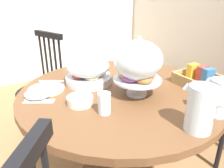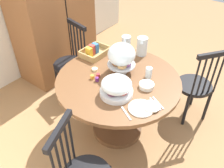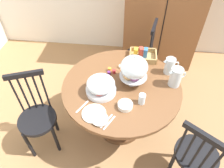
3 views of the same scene
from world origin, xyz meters
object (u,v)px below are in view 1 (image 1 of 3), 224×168
butter_dish (153,78)px  milk_pitcher (200,111)px  orange_juice_pitcher (219,99)px  china_plate_small (38,94)px  dining_table (120,118)px  cereal_bowl (80,100)px  drinking_glass (104,103)px  fruit_platter_covered (88,71)px  cereal_basket (201,80)px  pastry_stand_with_dome (138,63)px  windsor_chair_by_cabinet (42,91)px  china_plate_large (46,89)px

butter_dish → milk_pitcher: bearing=-21.0°
orange_juice_pitcher → china_plate_small: 0.96m
dining_table → milk_pitcher: size_ratio=5.91×
cereal_bowl → drinking_glass: (0.15, 0.07, 0.03)m
drinking_glass → fruit_platter_covered: bearing=166.5°
cereal_basket → pastry_stand_with_dome: bearing=-101.9°
cereal_bowl → drinking_glass: size_ratio=1.27×
windsor_chair_by_cabinet → cereal_basket: 1.37m
windsor_chair_by_cabinet → milk_pitcher: 1.49m
china_plate_small → butter_dish: 0.75m
fruit_platter_covered → butter_dish: bearing=67.0°
orange_juice_pitcher → fruit_platter_covered: bearing=-151.5°
dining_table → windsor_chair_by_cabinet: bearing=-160.4°
milk_pitcher → orange_juice_pitcher: bearing=102.5°
china_plate_large → cereal_bowl: (0.27, 0.11, 0.02)m
windsor_chair_by_cabinet → fruit_platter_covered: size_ratio=3.25×
windsor_chair_by_cabinet → butter_dish: bearing=35.0°
pastry_stand_with_dome → drinking_glass: bearing=-70.4°
dining_table → cereal_bowl: size_ratio=8.78×
fruit_platter_covered → cereal_basket: 0.73m
windsor_chair_by_cabinet → cereal_basket: windsor_chair_by_cabinet is taller
china_plate_small → cereal_bowl: bearing=39.7°
dining_table → cereal_bowl: bearing=-79.1°
china_plate_small → cereal_bowl: cereal_bowl is taller
pastry_stand_with_dome → china_plate_small: pastry_stand_with_dome is taller
cereal_bowl → butter_dish: 0.57m
pastry_stand_with_dome → cereal_bowl: 0.38m
milk_pitcher → butter_dish: bearing=159.0°
cereal_basket → china_plate_small: size_ratio=2.11×
milk_pitcher → china_plate_small: milk_pitcher is taller
milk_pitcher → china_plate_large: (-0.75, -0.46, -0.09)m
pastry_stand_with_dome → cereal_basket: pastry_stand_with_dome is taller
fruit_platter_covered → orange_juice_pitcher: 0.78m
windsor_chair_by_cabinet → china_plate_small: 0.79m
dining_table → cereal_basket: (0.20, 0.48, 0.25)m
cereal_basket → china_plate_small: 1.01m
pastry_stand_with_dome → china_plate_large: (-0.33, -0.44, -0.19)m
cereal_bowl → cereal_basket: bearing=79.1°
milk_pitcher → cereal_bowl: size_ratio=1.49×
pastry_stand_with_dome → orange_juice_pitcher: (0.38, 0.21, -0.11)m
dining_table → orange_juice_pitcher: (0.49, 0.25, 0.29)m
cereal_bowl → butter_dish: bearing=98.1°
dining_table → orange_juice_pitcher: 0.62m
windsor_chair_by_cabinet → butter_dish: (0.84, 0.59, 0.30)m
windsor_chair_by_cabinet → china_plate_small: size_ratio=6.50×
fruit_platter_covered → china_plate_small: fruit_platter_covered is taller
orange_juice_pitcher → china_plate_small: orange_juice_pitcher is taller
dining_table → butter_dish: size_ratio=20.49×
fruit_platter_covered → china_plate_large: 0.29m
cereal_basket → drinking_glass: size_ratio=2.87×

